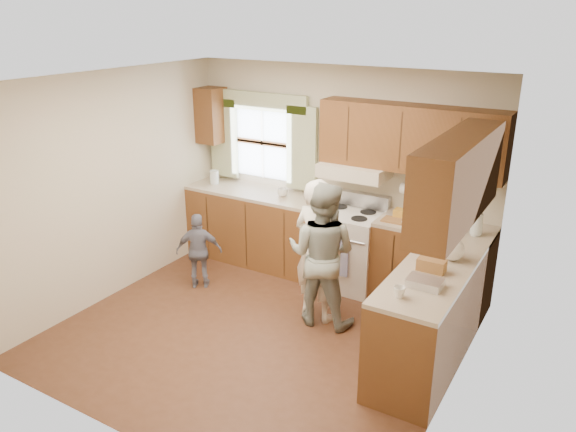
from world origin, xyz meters
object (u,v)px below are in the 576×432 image
Objects in this scene: woman_left at (317,250)px; child at (199,251)px; stove at (348,248)px; woman_right at (322,254)px.

woman_left is 1.52m from child.
stove is 0.71× the size of woman_right.
child is at bearing -5.70° from woman_right.
child is at bearing 13.61° from woman_left.
child is at bearing -146.92° from stove.
woman_left is (0.04, -0.85, 0.30)m from stove.
stove is 0.90m from woman_left.
woman_right is (0.12, -0.90, 0.29)m from stove.
woman_left reaches higher than stove.
woman_left is 1.68× the size of child.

